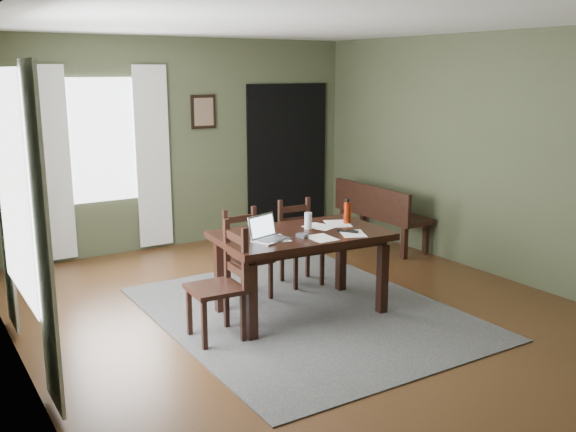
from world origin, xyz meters
TOP-DOWN VIEW (x-y plane):
  - ground at (0.00, 0.00)m, footprint 5.00×6.00m
  - room_shell at (0.00, 0.00)m, footprint 5.02×6.02m
  - rug at (0.00, 0.00)m, footprint 2.60×3.20m
  - dining_table at (-0.02, 0.03)m, footprint 1.64×1.06m
  - chair_end at (-0.93, -0.10)m, footprint 0.46×0.46m
  - chair_back_left at (-0.25, 0.70)m, footprint 0.40×0.41m
  - chair_back_right at (0.45, 0.79)m, footprint 0.43×0.43m
  - bench at (2.15, 1.50)m, footprint 0.47×1.47m
  - laptop at (-0.43, -0.04)m, footprint 0.38×0.34m
  - computer_mouse at (-0.12, -0.14)m, footprint 0.09×0.12m
  - tv_remote at (0.35, -0.20)m, footprint 0.15×0.19m
  - drinking_glass at (0.10, 0.10)m, footprint 0.07×0.07m
  - water_bottle at (0.56, 0.09)m, footprint 0.09×0.09m
  - paper_a at (-0.35, -0.05)m, footprint 0.25×0.30m
  - paper_b at (0.35, -0.28)m, footprint 0.31×0.34m
  - paper_c at (0.25, 0.12)m, footprint 0.31×0.34m
  - paper_d at (0.47, 0.12)m, footprint 0.34×0.38m
  - paper_e at (0.01, -0.25)m, footprint 0.22×0.29m
  - window_left at (-2.47, 0.20)m, footprint 0.01×1.30m
  - window_back at (-1.00, 2.97)m, footprint 1.00×0.01m
  - curtain_left_near at (-2.44, -0.62)m, footprint 0.03×0.48m
  - curtain_left_far at (-2.44, 1.02)m, footprint 0.03×0.48m
  - curtain_back_left at (-1.62, 2.94)m, footprint 0.44×0.03m
  - curtain_back_right at (-0.38, 2.94)m, footprint 0.44×0.03m
  - framed_picture at (0.35, 2.97)m, footprint 0.34×0.03m
  - doorway_back at (1.65, 2.97)m, footprint 1.30×0.03m

SIDE VIEW (x-z plane):
  - ground at x=0.00m, z-range -0.01..0.00m
  - rug at x=0.00m, z-range 0.00..0.01m
  - chair_back_left at x=-0.25m, z-range -0.01..0.89m
  - chair_back_right at x=0.45m, z-range -0.01..0.90m
  - chair_end at x=-0.93m, z-range -0.01..0.99m
  - bench at x=2.15m, z-range 0.08..0.91m
  - dining_table at x=-0.02m, z-range 0.31..1.10m
  - paper_a at x=-0.35m, z-range 0.80..0.80m
  - paper_b at x=0.35m, z-range 0.80..0.80m
  - paper_e at x=0.01m, z-range 0.80..0.80m
  - paper_c at x=0.25m, z-range 0.80..0.80m
  - paper_d at x=0.47m, z-range 0.80..0.80m
  - tv_remote at x=0.35m, z-range 0.80..0.82m
  - computer_mouse at x=-0.12m, z-range 0.80..0.83m
  - laptop at x=-0.43m, z-range 0.75..0.97m
  - drinking_glass at x=0.10m, z-range 0.80..0.96m
  - water_bottle at x=0.56m, z-range 0.79..1.04m
  - doorway_back at x=1.65m, z-range 0.00..2.10m
  - curtain_left_near at x=-2.44m, z-range 0.05..2.35m
  - curtain_left_far at x=-2.44m, z-range 0.05..2.35m
  - curtain_back_left at x=-1.62m, z-range 0.05..2.35m
  - curtain_back_right at x=-0.38m, z-range 0.05..2.35m
  - window_left at x=-2.47m, z-range 0.60..2.30m
  - window_back at x=-1.00m, z-range 0.70..2.20m
  - framed_picture at x=0.35m, z-range 1.53..1.97m
  - room_shell at x=0.00m, z-range 0.45..3.16m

